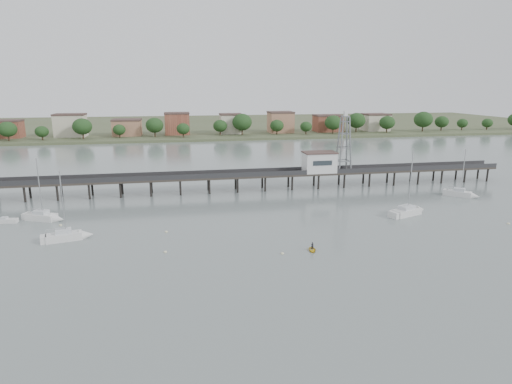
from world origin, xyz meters
TOP-DOWN VIEW (x-y plane):
  - ground_plane at (0.00, 0.00)m, footprint 500.00×500.00m
  - pier at (0.00, 60.00)m, footprint 150.00×5.00m
  - pier_building at (25.00, 60.00)m, footprint 8.40×5.40m
  - lattice_tower at (31.50, 60.00)m, footprint 3.20×3.20m
  - sailboat_a at (-29.34, 30.38)m, footprint 7.90×3.91m
  - sailboat_d at (35.89, 33.38)m, footprint 9.15×5.57m
  - sailboat_b at (-36.47, 42.50)m, footprint 8.15×5.23m
  - sailboat_e at (55.63, 43.98)m, footprint 6.71×6.49m
  - white_tender at (-43.51, 42.45)m, footprint 3.47×1.81m
  - yellow_dinghy at (9.66, 17.77)m, footprint 1.73×0.75m
  - dinghy_occupant at (9.66, 17.77)m, footprint 0.45×1.23m
  - mooring_buoys at (-0.91, 26.56)m, footprint 84.46×21.98m
  - far_shore at (0.36, 239.58)m, footprint 500.00×170.00m

SIDE VIEW (x-z plane):
  - ground_plane at x=0.00m, z-range 0.00..0.00m
  - yellow_dinghy at x=9.66m, z-range -1.17..1.17m
  - dinghy_occupant at x=9.66m, z-range -0.15..0.15m
  - mooring_buoys at x=-0.91m, z-range -0.12..0.28m
  - white_tender at x=-43.51m, z-range -0.25..1.04m
  - sailboat_d at x=35.89m, z-range -6.61..7.89m
  - sailboat_b at x=-36.47m, z-range -5.89..7.17m
  - sailboat_a at x=-29.34m, z-range -5.66..6.95m
  - sailboat_e at x=55.63m, z-range -5.38..6.67m
  - far_shore at x=0.36m, z-range -4.25..6.15m
  - pier at x=0.00m, z-range 1.04..6.54m
  - pier_building at x=25.00m, z-range 4.02..9.32m
  - lattice_tower at x=31.50m, z-range 3.35..18.85m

